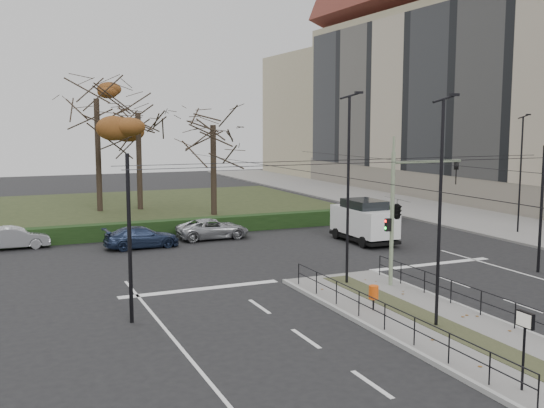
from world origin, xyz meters
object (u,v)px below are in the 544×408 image
(white_van, at_px, (364,220))
(parked_car_fourth, at_px, (213,229))
(streetlamp_median_far, at_px, (348,187))
(traffic_light, at_px, (399,208))
(litter_bin, at_px, (374,293))
(rust_tree, at_px, (96,99))
(parked_car_third, at_px, (142,237))
(bare_tree_near, at_px, (213,132))
(bare_tree_center, at_px, (138,120))
(streetlamp_median_near, at_px, (440,210))
(streetlamp_sidewalk, at_px, (521,173))
(info_panel, at_px, (525,329))
(parked_car_second, at_px, (14,238))

(white_van, bearing_deg, parked_car_fourth, 149.49)
(streetlamp_median_far, bearing_deg, traffic_light, -29.96)
(litter_bin, relative_size, rust_tree, 0.08)
(traffic_light, relative_size, parked_car_third, 1.35)
(parked_car_third, height_order, bare_tree_near, bare_tree_near)
(traffic_light, relative_size, bare_tree_center, 0.55)
(streetlamp_median_near, height_order, white_van, streetlamp_median_near)
(streetlamp_median_near, relative_size, white_van, 1.63)
(streetlamp_median_far, height_order, parked_car_third, streetlamp_median_far)
(streetlamp_median_far, xyz_separation_m, parked_car_third, (-6.37, 12.05, -3.70))
(litter_bin, bearing_deg, bare_tree_center, 93.64)
(parked_car_fourth, bearing_deg, bare_tree_near, -18.57)
(streetlamp_median_near, height_order, parked_car_third, streetlamp_median_near)
(streetlamp_sidewalk, bearing_deg, rust_tree, 137.60)
(traffic_light, bearing_deg, info_panel, -107.69)
(parked_car_fourth, distance_m, rust_tree, 17.51)
(info_panel, height_order, white_van, white_van)
(traffic_light, height_order, parked_car_fourth, traffic_light)
(info_panel, height_order, bare_tree_center, bare_tree_center)
(white_van, bearing_deg, parked_car_third, 164.19)
(traffic_light, distance_m, bare_tree_center, 29.42)
(streetlamp_sidewalk, distance_m, parked_car_fourth, 19.64)
(streetlamp_sidewalk, distance_m, rust_tree, 31.41)
(bare_tree_center, distance_m, bare_tree_near, 7.04)
(streetlamp_median_near, distance_m, parked_car_fourth, 19.84)
(streetlamp_median_near, bearing_deg, parked_car_second, 121.54)
(litter_bin, height_order, parked_car_third, parked_car_third)
(streetlamp_median_near, relative_size, parked_car_second, 2.07)
(streetlamp_median_near, bearing_deg, white_van, 67.19)
(streetlamp_median_near, bearing_deg, rust_tree, 100.25)
(streetlamp_median_far, bearing_deg, bare_tree_center, 96.53)
(info_panel, distance_m, bare_tree_near, 34.28)
(streetlamp_sidewalk, relative_size, white_van, 1.55)
(traffic_light, height_order, rust_tree, rust_tree)
(rust_tree, bearing_deg, info_panel, -83.00)
(parked_car_fourth, height_order, bare_tree_near, bare_tree_near)
(traffic_light, relative_size, white_van, 1.18)
(parked_car_fourth, bearing_deg, streetlamp_sidewalk, -108.49)
(bare_tree_near, bearing_deg, rust_tree, 144.01)
(streetlamp_median_near, height_order, rust_tree, rust_tree)
(white_van, bearing_deg, parked_car_second, 162.28)
(streetlamp_median_far, height_order, bare_tree_near, bare_tree_near)
(rust_tree, height_order, bare_tree_near, rust_tree)
(traffic_light, bearing_deg, streetlamp_sidewalk, 28.67)
(litter_bin, relative_size, streetlamp_median_near, 0.12)
(streetlamp_median_far, height_order, rust_tree, rust_tree)
(streetlamp_median_far, relative_size, parked_car_fourth, 1.86)
(streetlamp_sidewalk, height_order, white_van, streetlamp_sidewalk)
(litter_bin, bearing_deg, parked_car_third, 108.08)
(traffic_light, distance_m, parked_car_fourth, 14.95)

